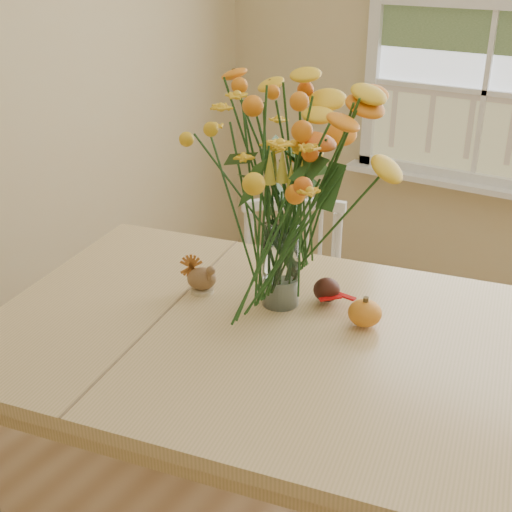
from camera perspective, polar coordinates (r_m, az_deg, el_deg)
The scene contains 6 objects.
dining_table at distance 2.03m, azimuth -0.30°, elevation -8.20°, with size 1.69×1.35×0.81m.
windsor_chair at distance 2.79m, azimuth 3.03°, elevation -3.69°, with size 0.54×0.54×0.87m.
flower_vase at distance 1.95m, azimuth 2.21°, elevation 5.91°, with size 0.53×0.53×0.63m.
pumpkin at distance 1.99m, azimuth 9.05°, elevation -4.82°, with size 0.10×0.10×0.08m, color #C75F17.
turkey_figurine at distance 2.15m, azimuth -4.54°, elevation -1.92°, with size 0.11×0.10×0.12m.
dark_gourd at distance 2.11m, azimuth 5.91°, elevation -2.92°, with size 0.13×0.09×0.07m.
Camera 1 is at (0.25, -1.16, 1.84)m, focal length 48.00 mm.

